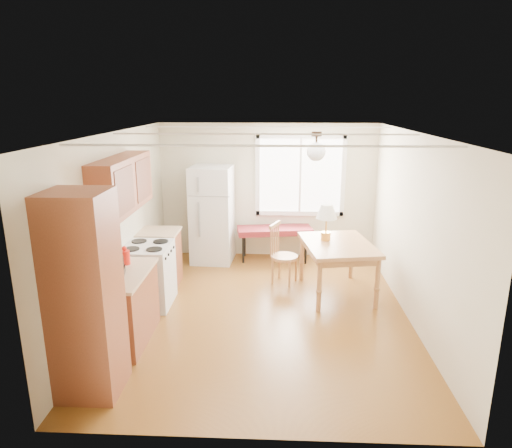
# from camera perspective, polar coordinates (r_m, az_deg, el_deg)

# --- Properties ---
(room_shell) EXTENTS (4.60, 5.60, 2.62)m
(room_shell) POSITION_cam_1_polar(r_m,az_deg,el_deg) (6.13, 0.96, -0.42)
(room_shell) COLOR #5B3512
(room_shell) RESTS_ON ground
(kitchen_run) EXTENTS (0.65, 3.40, 2.20)m
(kitchen_run) POSITION_cam_1_polar(r_m,az_deg,el_deg) (5.96, -16.05, -5.66)
(kitchen_run) COLOR brown
(kitchen_run) RESTS_ON ground
(window_unit) EXTENTS (1.64, 0.05, 1.51)m
(window_unit) POSITION_cam_1_polar(r_m,az_deg,el_deg) (8.49, 5.55, 6.04)
(window_unit) COLOR white
(window_unit) RESTS_ON room_shell
(pendant_light) EXTENTS (0.26, 0.26, 0.40)m
(pendant_light) POSITION_cam_1_polar(r_m,az_deg,el_deg) (6.35, 7.52, 9.08)
(pendant_light) COLOR black
(pendant_light) RESTS_ON room_shell
(refrigerator) EXTENTS (0.77, 0.78, 1.76)m
(refrigerator) POSITION_cam_1_polar(r_m,az_deg,el_deg) (8.35, -5.48, 1.20)
(refrigerator) COLOR silver
(refrigerator) RESTS_ON ground
(bench) EXTENTS (1.42, 0.71, 0.63)m
(bench) POSITION_cam_1_polar(r_m,az_deg,el_deg) (8.42, 2.34, -0.88)
(bench) COLOR maroon
(bench) RESTS_ON ground
(dining_table) EXTENTS (1.18, 1.45, 0.82)m
(dining_table) POSITION_cam_1_polar(r_m,az_deg,el_deg) (7.02, 10.19, -3.16)
(dining_table) COLOR #9C683C
(dining_table) RESTS_ON ground
(chair) EXTENTS (0.48, 0.48, 0.98)m
(chair) POSITION_cam_1_polar(r_m,az_deg,el_deg) (7.41, 2.94, -3.17)
(chair) COLOR #9C683C
(chair) RESTS_ON ground
(table_lamp) EXTENTS (0.32, 0.32, 0.56)m
(table_lamp) POSITION_cam_1_polar(r_m,az_deg,el_deg) (6.99, 8.82, 1.18)
(table_lamp) COLOR gold
(table_lamp) RESTS_ON dining_table
(coffee_maker) EXTENTS (0.23, 0.27, 0.37)m
(coffee_maker) POSITION_cam_1_polar(r_m,az_deg,el_deg) (5.65, -17.14, -4.83)
(coffee_maker) COLOR black
(coffee_maker) RESTS_ON kitchen_run
(kettle) EXTENTS (0.13, 0.13, 0.24)m
(kettle) POSITION_cam_1_polar(r_m,az_deg,el_deg) (5.98, -16.06, -3.96)
(kettle) COLOR red
(kettle) RESTS_ON kitchen_run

